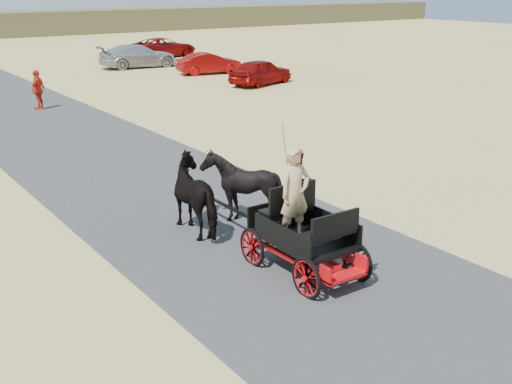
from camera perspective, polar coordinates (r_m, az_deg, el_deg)
ground at (r=11.92m, az=7.77°, el=-8.83°), size 140.00×140.00×0.00m
road at (r=11.92m, az=7.77°, el=-8.81°), size 6.00×140.00×0.01m
carriage at (r=12.50m, az=4.22°, el=-5.55°), size 1.30×2.40×0.72m
horse_left at (r=14.34m, az=-5.01°, el=-0.29°), size 0.91×2.01×1.70m
horse_right at (r=14.89m, az=-1.35°, el=0.48°), size 1.37×1.54×1.70m
driver_man at (r=11.96m, az=3.47°, el=-0.17°), size 0.66×0.43×1.80m
passenger_woman at (r=12.70m, az=3.69°, el=0.40°), size 0.77×0.60×1.58m
pedestrian at (r=29.98m, az=-18.81°, el=8.61°), size 1.01×1.01×1.73m
car_a at (r=35.40m, az=0.42°, el=10.64°), size 4.39×2.82×1.39m
car_b at (r=39.72m, az=-4.18°, el=11.34°), size 4.03×2.04×1.27m
car_c at (r=43.32m, az=-10.42°, el=11.81°), size 5.20×2.39×1.48m
car_d at (r=49.15m, az=-8.25°, el=12.61°), size 5.27×2.87×1.40m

